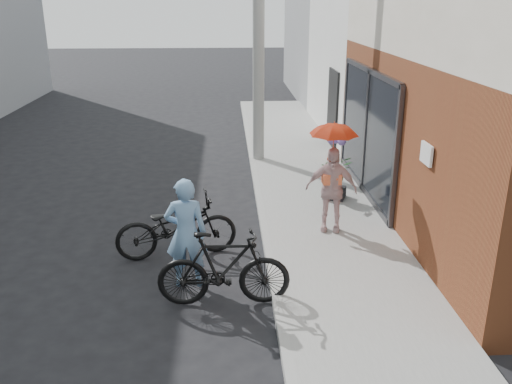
{
  "coord_description": "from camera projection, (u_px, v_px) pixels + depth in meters",
  "views": [
    {
      "loc": [
        0.3,
        -7.12,
        3.92
      ],
      "look_at": [
        0.74,
        0.73,
        1.1
      ],
      "focal_mm": 38.0,
      "sensor_mm": 36.0,
      "label": 1
    }
  ],
  "objects": [
    {
      "name": "ground",
      "position": [
        209.0,
        279.0,
        8.0
      ],
      "size": [
        80.0,
        80.0,
        0.0
      ],
      "primitive_type": "plane",
      "color": "black",
      "rests_on": "ground"
    },
    {
      "name": "sidewalk",
      "position": [
        326.0,
        220.0,
        9.97
      ],
      "size": [
        2.2,
        24.0,
        0.12
      ],
      "primitive_type": "cube",
      "color": "gray",
      "rests_on": "ground"
    },
    {
      "name": "curb",
      "position": [
        263.0,
        222.0,
        9.91
      ],
      "size": [
        0.12,
        24.0,
        0.12
      ],
      "primitive_type": "cube",
      "color": "#9E9E99",
      "rests_on": "ground"
    },
    {
      "name": "plaster_building",
      "position": [
        462.0,
        14.0,
        15.66
      ],
      "size": [
        8.0,
        6.0,
        7.0
      ],
      "primitive_type": "cube",
      "color": "white",
      "rests_on": "ground"
    },
    {
      "name": "east_building_far",
      "position": [
        392.0,
        9.0,
        22.24
      ],
      "size": [
        8.0,
        8.0,
        7.0
      ],
      "primitive_type": "cube",
      "color": "gray",
      "rests_on": "ground"
    },
    {
      "name": "utility_pole",
      "position": [
        259.0,
        17.0,
        12.52
      ],
      "size": [
        0.28,
        0.28,
        7.0
      ],
      "primitive_type": "cylinder",
      "color": "#9E9E99",
      "rests_on": "ground"
    },
    {
      "name": "officer",
      "position": [
        186.0,
        233.0,
        7.59
      ],
      "size": [
        0.59,
        0.39,
        1.62
      ],
      "primitive_type": "imported",
      "rotation": [
        0.0,
        0.0,
        3.15
      ],
      "color": "#6992BB",
      "rests_on": "ground"
    },
    {
      "name": "bike_left",
      "position": [
        176.0,
        227.0,
        8.58
      ],
      "size": [
        2.01,
        1.03,
        1.01
      ],
      "primitive_type": "imported",
      "rotation": [
        0.0,
        0.0,
        1.77
      ],
      "color": "black",
      "rests_on": "ground"
    },
    {
      "name": "bike_right",
      "position": [
        224.0,
        269.0,
        7.18
      ],
      "size": [
        1.78,
        0.52,
        1.07
      ],
      "primitive_type": "imported",
      "rotation": [
        0.0,
        0.0,
        1.56
      ],
      "color": "black",
      "rests_on": "ground"
    },
    {
      "name": "kimono_woman",
      "position": [
        331.0,
        189.0,
        9.19
      ],
      "size": [
        0.92,
        0.54,
        1.48
      ],
      "primitive_type": "imported",
      "rotation": [
        0.0,
        0.0,
        -0.22
      ],
      "color": "beige",
      "rests_on": "sidewalk"
    },
    {
      "name": "parasol",
      "position": [
        334.0,
        127.0,
        8.83
      ],
      "size": [
        0.78,
        0.78,
        0.68
      ],
      "primitive_type": "imported",
      "color": "red",
      "rests_on": "kimono_woman"
    },
    {
      "name": "planter",
      "position": [
        334.0,
        193.0,
        10.9
      ],
      "size": [
        0.53,
        0.53,
        0.21
      ],
      "primitive_type": "cube",
      "rotation": [
        0.0,
        0.0,
        -0.39
      ],
      "color": "black",
      "rests_on": "sidewalk"
    },
    {
      "name": "potted_plant",
      "position": [
        336.0,
        171.0,
        10.75
      ],
      "size": [
        0.62,
        0.54,
        0.69
      ],
      "primitive_type": "imported",
      "color": "#265E25",
      "rests_on": "planter"
    }
  ]
}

